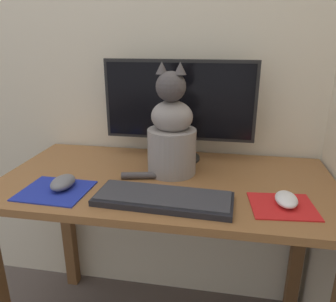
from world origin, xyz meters
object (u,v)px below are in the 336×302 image
object	(u,v)px
computer_mouse_left	(63,182)
cat	(171,134)
computer_mouse_right	(286,199)
monitor	(179,106)
keyboard	(164,198)

from	to	relation	value
computer_mouse_left	cat	bearing A→B (deg)	31.25
computer_mouse_right	cat	world-z (taller)	cat
monitor	computer_mouse_right	size ratio (longest dim) A/B	5.74
keyboard	computer_mouse_left	world-z (taller)	computer_mouse_left
monitor	keyboard	world-z (taller)	monitor
monitor	computer_mouse_right	bearing A→B (deg)	-42.14
cat	computer_mouse_left	bearing A→B (deg)	-140.62
computer_mouse_left	cat	distance (m)	0.39
keyboard	cat	world-z (taller)	cat
computer_mouse_left	keyboard	bearing A→B (deg)	-5.14
cat	monitor	bearing A→B (deg)	96.17
computer_mouse_right	computer_mouse_left	bearing A→B (deg)	-179.05
computer_mouse_right	cat	bearing A→B (deg)	153.64
computer_mouse_right	cat	size ratio (longest dim) A/B	0.26
computer_mouse_right	cat	distance (m)	0.43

